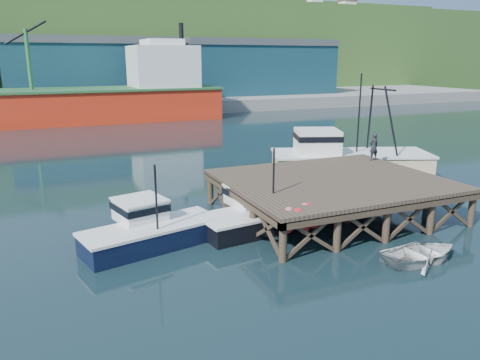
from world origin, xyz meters
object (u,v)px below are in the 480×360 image
trawler (348,158)px  dockworker (374,147)px  boat_black (262,212)px  boat_navy (149,228)px  dinghy (422,253)px

trawler → dockworker: 3.78m
trawler → boat_black: bearing=-125.8°
trawler → boat_navy: bearing=-136.3°
boat_black → trawler: bearing=26.0°
boat_navy → boat_black: size_ratio=0.94×
boat_black → dockworker: size_ratio=4.04×
trawler → dinghy: trawler is taller
boat_navy → dockworker: size_ratio=3.79×
boat_black → trawler: size_ratio=0.61×
dinghy → dockworker: size_ratio=2.02×
boat_black → dinghy: 8.20m
dockworker → boat_navy: bearing=10.2°
dinghy → boat_black: bearing=32.5°
boat_navy → dinghy: size_ratio=1.87×
boat_navy → dockworker: bearing=-1.1°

